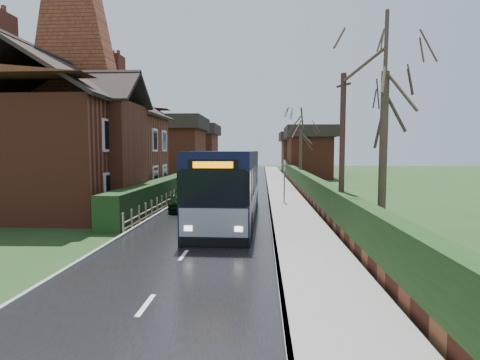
# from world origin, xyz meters

# --- Properties ---
(ground) EXTENTS (140.00, 140.00, 0.00)m
(ground) POSITION_xyz_m (0.00, 0.00, 0.00)
(ground) COLOR #28441D
(ground) RESTS_ON ground
(road) EXTENTS (6.00, 100.00, 0.02)m
(road) POSITION_xyz_m (0.00, 10.00, 0.01)
(road) COLOR black
(road) RESTS_ON ground
(pavement) EXTENTS (2.50, 100.00, 0.14)m
(pavement) POSITION_xyz_m (4.25, 10.00, 0.07)
(pavement) COLOR slate
(pavement) RESTS_ON ground
(kerb_right) EXTENTS (0.12, 100.00, 0.14)m
(kerb_right) POSITION_xyz_m (3.05, 10.00, 0.07)
(kerb_right) COLOR gray
(kerb_right) RESTS_ON ground
(kerb_left) EXTENTS (0.12, 100.00, 0.10)m
(kerb_left) POSITION_xyz_m (-3.05, 10.00, 0.05)
(kerb_left) COLOR gray
(kerb_left) RESTS_ON ground
(front_hedge) EXTENTS (1.20, 16.00, 1.60)m
(front_hedge) POSITION_xyz_m (-3.90, 5.00, 0.80)
(front_hedge) COLOR black
(front_hedge) RESTS_ON ground
(picket_fence) EXTENTS (0.10, 16.00, 0.90)m
(picket_fence) POSITION_xyz_m (-3.15, 5.00, 0.45)
(picket_fence) COLOR gray
(picket_fence) RESTS_ON ground
(right_wall_hedge) EXTENTS (0.60, 50.00, 1.80)m
(right_wall_hedge) POSITION_xyz_m (5.80, 10.00, 1.02)
(right_wall_hedge) COLOR maroon
(right_wall_hedge) RESTS_ON ground
(brick_house) EXTENTS (9.30, 14.60, 10.30)m
(brick_house) POSITION_xyz_m (-8.73, 4.78, 4.38)
(brick_house) COLOR maroon
(brick_house) RESTS_ON ground
(bus) EXTENTS (2.74, 11.34, 3.43)m
(bus) POSITION_xyz_m (0.95, 0.57, 1.70)
(bus) COLOR black
(bus) RESTS_ON ground
(car_silver) EXTENTS (1.84, 4.27, 1.43)m
(car_silver) POSITION_xyz_m (-1.50, 8.21, 0.72)
(car_silver) COLOR #B3B4B8
(car_silver) RESTS_ON ground
(car_green) EXTENTS (2.27, 4.24, 1.17)m
(car_green) POSITION_xyz_m (-1.98, 3.51, 0.58)
(car_green) COLOR black
(car_green) RESTS_ON ground
(car_distant) EXTENTS (1.81, 3.95, 1.26)m
(car_distant) POSITION_xyz_m (-0.92, 36.23, 0.63)
(car_distant) COLOR black
(car_distant) RESTS_ON ground
(bus_stop_sign) EXTENTS (0.15, 0.44, 2.90)m
(bus_stop_sign) POSITION_xyz_m (4.00, 6.00, 1.91)
(bus_stop_sign) COLOR slate
(bus_stop_sign) RESTS_ON ground
(telegraph_pole) EXTENTS (0.42, 0.79, 6.53)m
(telegraph_pole) POSITION_xyz_m (5.80, -2.62, 3.30)
(telegraph_pole) COLOR #331C16
(telegraph_pole) RESTS_ON ground
(tree_right_near) EXTENTS (4.32, 4.32, 9.34)m
(tree_right_near) POSITION_xyz_m (7.36, -2.83, 6.97)
(tree_right_near) COLOR #3B2E23
(tree_right_near) RESTS_ON ground
(tree_right_far) EXTENTS (3.97, 3.97, 7.67)m
(tree_right_far) POSITION_xyz_m (6.00, 15.79, 5.73)
(tree_right_far) COLOR #372A20
(tree_right_far) RESTS_ON ground
(tree_house_side) EXTENTS (4.06, 4.06, 9.22)m
(tree_house_side) POSITION_xyz_m (-9.03, 10.00, 6.89)
(tree_house_side) COLOR #352B1F
(tree_house_side) RESTS_ON ground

